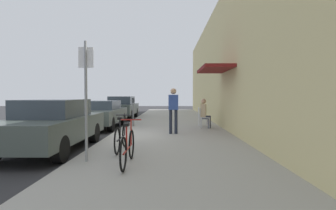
# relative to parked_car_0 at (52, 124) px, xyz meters

# --- Properties ---
(ground_plane) EXTENTS (60.00, 60.00, 0.00)m
(ground_plane) POSITION_rel_parked_car_0_xyz_m (1.10, 2.17, -0.74)
(ground_plane) COLOR #2D2D30
(sidewalk_slab) EXTENTS (4.50, 32.00, 0.12)m
(sidewalk_slab) POSITION_rel_parked_car_0_xyz_m (3.35, 4.17, -0.68)
(sidewalk_slab) COLOR #9E9B93
(sidewalk_slab) RESTS_ON ground_plane
(building_facade) EXTENTS (1.40, 32.00, 6.08)m
(building_facade) POSITION_rel_parked_car_0_xyz_m (5.75, 4.17, 2.30)
(building_facade) COLOR beige
(building_facade) RESTS_ON ground_plane
(parked_car_0) EXTENTS (1.80, 4.40, 1.44)m
(parked_car_0) POSITION_rel_parked_car_0_xyz_m (0.00, 0.00, 0.00)
(parked_car_0) COLOR #47514C
(parked_car_0) RESTS_ON ground_plane
(parked_car_1) EXTENTS (1.80, 4.40, 1.31)m
(parked_car_1) POSITION_rel_parked_car_0_xyz_m (0.00, 5.23, -0.05)
(parked_car_1) COLOR #47514C
(parked_car_1) RESTS_ON ground_plane
(parked_car_2) EXTENTS (1.80, 4.40, 1.49)m
(parked_car_2) POSITION_rel_parked_car_0_xyz_m (-0.00, 10.60, 0.02)
(parked_car_2) COLOR #47514C
(parked_car_2) RESTS_ON ground_plane
(parking_meter) EXTENTS (0.12, 0.10, 1.32)m
(parking_meter) POSITION_rel_parked_car_0_xyz_m (1.55, 5.17, 0.15)
(parking_meter) COLOR slate
(parking_meter) RESTS_ON sidewalk_slab
(street_sign) EXTENTS (0.32, 0.06, 2.60)m
(street_sign) POSITION_rel_parked_car_0_xyz_m (1.50, -1.72, 0.90)
(street_sign) COLOR gray
(street_sign) RESTS_ON sidewalk_slab
(bicycle_0) EXTENTS (0.46, 1.71, 0.90)m
(bicycle_0) POSITION_rel_parked_car_0_xyz_m (2.44, -1.98, -0.26)
(bicycle_0) COLOR black
(bicycle_0) RESTS_ON sidewalk_slab
(bicycle_1) EXTENTS (0.46, 1.71, 0.90)m
(bicycle_1) POSITION_rel_parked_car_0_xyz_m (2.04, -0.53, -0.26)
(bicycle_1) COLOR black
(bicycle_1) RESTS_ON sidewalk_slab
(cafe_chair_0) EXTENTS (0.53, 0.53, 0.87)m
(cafe_chair_0) POSITION_rel_parked_car_0_xyz_m (4.77, 4.33, -0.12)
(cafe_chair_0) COLOR silver
(cafe_chair_0) RESTS_ON sidewalk_slab
(seated_patron_0) EXTENTS (0.49, 0.44, 1.29)m
(seated_patron_0) POSITION_rel_parked_car_0_xyz_m (4.83, 4.32, 0.08)
(seated_patron_0) COLOR #232838
(seated_patron_0) RESTS_ON sidewalk_slab
(cafe_chair_1) EXTENTS (0.46, 0.46, 0.87)m
(cafe_chair_1) POSITION_rel_parked_car_0_xyz_m (4.77, 5.13, -0.12)
(cafe_chair_1) COLOR silver
(cafe_chair_1) RESTS_ON sidewalk_slab
(pedestrian_standing) EXTENTS (0.36, 0.22, 1.70)m
(pedestrian_standing) POSITION_rel_parked_car_0_xyz_m (3.42, 2.53, 0.38)
(pedestrian_standing) COLOR #232838
(pedestrian_standing) RESTS_ON sidewalk_slab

